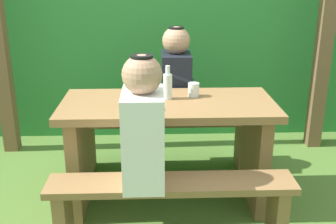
# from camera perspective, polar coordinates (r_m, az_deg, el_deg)

# --- Properties ---
(ground_plane) EXTENTS (12.00, 12.00, 0.00)m
(ground_plane) POSITION_cam_1_polar(r_m,az_deg,el_deg) (3.04, -0.00, -12.04)
(ground_plane) COLOR #4D702E
(hedge_backdrop) EXTENTS (6.40, 0.97, 2.26)m
(hedge_backdrop) POSITION_cam_1_polar(r_m,az_deg,el_deg) (4.36, -0.85, 13.30)
(hedge_backdrop) COLOR #2B7C34
(hedge_backdrop) RESTS_ON ground_plane
(pergola_post_right) EXTENTS (0.12, 0.12, 2.17)m
(pergola_post_right) POSITION_cam_1_polar(r_m,az_deg,el_deg) (3.88, 20.75, 10.68)
(pergola_post_right) COLOR brown
(pergola_post_right) RESTS_ON ground_plane
(picnic_table) EXTENTS (1.40, 0.64, 0.74)m
(picnic_table) POSITION_cam_1_polar(r_m,az_deg,el_deg) (2.81, -0.00, -3.20)
(picnic_table) COLOR olive
(picnic_table) RESTS_ON ground_plane
(bench_near) EXTENTS (1.40, 0.24, 0.44)m
(bench_near) POSITION_cam_1_polar(r_m,az_deg,el_deg) (2.43, 0.45, -11.99)
(bench_near) COLOR olive
(bench_near) RESTS_ON ground_plane
(bench_far) EXTENTS (1.40, 0.24, 0.44)m
(bench_far) POSITION_cam_1_polar(r_m,az_deg,el_deg) (3.36, -0.32, -2.80)
(bench_far) COLOR olive
(bench_far) RESTS_ON ground_plane
(person_white_shirt) EXTENTS (0.25, 0.35, 0.72)m
(person_white_shirt) POSITION_cam_1_polar(r_m,az_deg,el_deg) (2.23, -3.42, -1.93)
(person_white_shirt) COLOR white
(person_white_shirt) RESTS_ON bench_near
(person_black_coat) EXTENTS (0.25, 0.35, 0.72)m
(person_black_coat) POSITION_cam_1_polar(r_m,az_deg,el_deg) (3.22, 1.10, 4.75)
(person_black_coat) COLOR black
(person_black_coat) RESTS_ON bench_far
(drinking_glass) EXTENTS (0.08, 0.08, 0.09)m
(drinking_glass) POSITION_cam_1_polar(r_m,az_deg,el_deg) (2.83, 3.51, 3.05)
(drinking_glass) COLOR silver
(drinking_glass) RESTS_ON picnic_table
(bottle_left) EXTENTS (0.06, 0.06, 0.23)m
(bottle_left) POSITION_cam_1_polar(r_m,az_deg,el_deg) (2.76, -0.04, 3.65)
(bottle_left) COLOR silver
(bottle_left) RESTS_ON picnic_table
(cell_phone) EXTENTS (0.09, 0.15, 0.01)m
(cell_phone) POSITION_cam_1_polar(r_m,az_deg,el_deg) (2.79, -5.33, 1.81)
(cell_phone) COLOR silver
(cell_phone) RESTS_ON picnic_table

